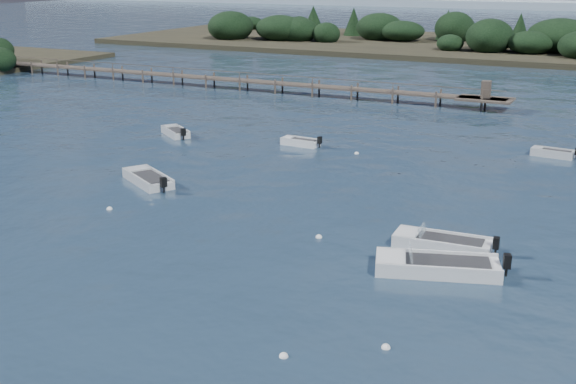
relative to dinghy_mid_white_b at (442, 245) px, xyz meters
The scene contains 14 objects.
ground 48.75m from the dinghy_mid_white_b, 101.23° to the left, with size 400.00×400.00×0.00m, color #18283A.
dinghy_mid_white_b is the anchor object (origin of this frame).
tender_far_white 21.45m from the dinghy_mid_white_b, 133.56° to the left, with size 3.19×1.28×1.08m.
tender_far_grey_b 20.55m from the dinghy_mid_white_b, 83.20° to the left, with size 3.21×1.42×1.08m.
dinghy_mid_white_a 2.96m from the dinghy_mid_white_b, 79.14° to the right, with size 5.78×3.52×1.33m.
tender_far_grey 28.76m from the dinghy_mid_white_b, 150.45° to the left, with size 3.39×2.95×1.16m.
dinghy_mid_grey 19.11m from the dinghy_mid_white_b, behind, with size 4.57×3.63×1.19m.
buoy_b 10.15m from the dinghy_mid_white_b, 85.84° to the right, with size 0.32×0.32×0.32m, color white.
buoy_c 17.92m from the dinghy_mid_white_b, behind, with size 0.32×0.32×0.32m, color white.
buoy_e 18.13m from the dinghy_mid_white_b, 123.92° to the left, with size 0.32×0.32×0.32m, color white.
buoy_extra_a 12.42m from the dinghy_mid_white_b, 100.09° to the right, with size 0.32×0.32×0.32m, color white.
buoy_extra_b 5.89m from the dinghy_mid_white_b, 166.72° to the right, with size 0.32×0.32×0.32m, color white.
jetty 47.53m from the dinghy_mid_white_b, 131.10° to the left, with size 64.50×3.20×3.40m.
distant_haze 239.47m from the dinghy_mid_white_b, 114.55° to the left, with size 280.00×20.00×2.40m, color #95A9B8.
Camera 1 is at (17.10, -19.40, 12.62)m, focal length 45.00 mm.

